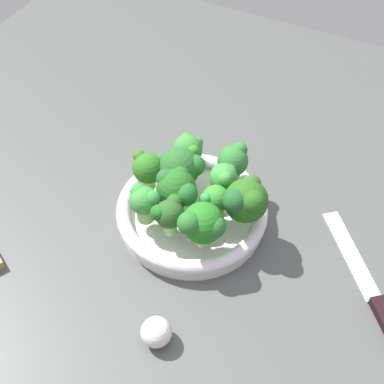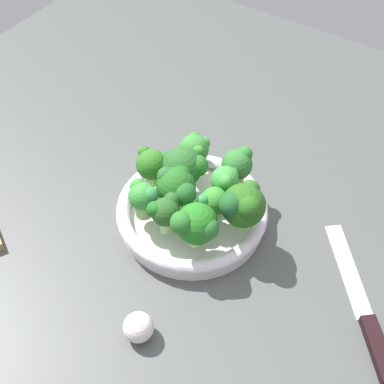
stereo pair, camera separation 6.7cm
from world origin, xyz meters
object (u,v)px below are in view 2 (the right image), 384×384
(broccoli_floret_2, at_px, (237,165))
(broccoli_floret_8, at_px, (185,166))
(broccoli_floret_4, at_px, (143,197))
(broccoli_floret_0, at_px, (225,181))
(knife, at_px, (367,318))
(bowl, at_px, (192,212))
(broccoli_floret_1, at_px, (213,202))
(garlic_bulb, at_px, (138,327))
(broccoli_floret_7, at_px, (195,149))
(broccoli_floret_6, at_px, (196,225))
(broccoli_floret_3, at_px, (177,187))
(broccoli_floret_5, at_px, (243,205))
(broccoli_floret_9, at_px, (152,164))
(broccoli_floret_10, at_px, (164,211))

(broccoli_floret_2, relative_size, broccoli_floret_8, 0.89)
(broccoli_floret_4, bearing_deg, broccoli_floret_0, -132.71)
(knife, bearing_deg, broccoli_floret_4, 6.23)
(broccoli_floret_4, bearing_deg, bowl, -133.14)
(broccoli_floret_1, height_order, broccoli_floret_4, broccoli_floret_4)
(broccoli_floret_4, xyz_separation_m, knife, (-0.36, -0.04, -0.07))
(knife, xyz_separation_m, garlic_bulb, (0.26, 0.20, 0.02))
(broccoli_floret_0, bearing_deg, broccoli_floret_7, -24.68)
(broccoli_floret_6, bearing_deg, broccoli_floret_3, -35.70)
(broccoli_floret_0, relative_size, knife, 0.29)
(broccoli_floret_5, bearing_deg, broccoli_floret_8, -12.38)
(broccoli_floret_5, xyz_separation_m, broccoli_floret_6, (0.04, 0.06, -0.00))
(broccoli_floret_1, xyz_separation_m, broccoli_floret_7, (0.08, -0.08, 0.01))
(bowl, distance_m, broccoli_floret_5, 0.11)
(broccoli_floret_2, height_order, broccoli_floret_3, broccoli_floret_3)
(broccoli_floret_2, height_order, garlic_bulb, broccoli_floret_2)
(broccoli_floret_5, height_order, broccoli_floret_9, broccoli_floret_5)
(broccoli_floret_1, distance_m, broccoli_floret_8, 0.08)
(knife, bearing_deg, broccoli_floret_10, 8.26)
(bowl, height_order, broccoli_floret_1, broccoli_floret_1)
(broccoli_floret_1, relative_size, garlic_bulb, 1.26)
(broccoli_floret_3, xyz_separation_m, knife, (-0.33, 0.00, -0.08))
(bowl, distance_m, garlic_bulb, 0.22)
(broccoli_floret_0, bearing_deg, garlic_bulb, 93.38)
(broccoli_floret_0, bearing_deg, broccoli_floret_9, 16.11)
(broccoli_floret_4, bearing_deg, broccoli_floret_5, -157.15)
(broccoli_floret_5, bearing_deg, broccoli_floret_7, -29.15)
(broccoli_floret_3, xyz_separation_m, broccoli_floret_10, (-0.01, 0.05, -0.00))
(broccoli_floret_1, bearing_deg, broccoli_floret_4, 31.31)
(broccoli_floret_7, relative_size, broccoli_floret_9, 0.91)
(broccoli_floret_1, xyz_separation_m, broccoli_floret_10, (0.05, 0.06, 0.01))
(broccoli_floret_5, xyz_separation_m, knife, (-0.22, 0.02, -0.09))
(broccoli_floret_8, distance_m, knife, 0.35)
(broccoli_floret_4, distance_m, broccoli_floret_6, 0.10)
(broccoli_floret_5, bearing_deg, broccoli_floret_1, 4.30)
(broccoli_floret_9, height_order, broccoli_floret_10, broccoli_floret_9)
(broccoli_floret_5, distance_m, broccoli_floret_6, 0.08)
(broccoli_floret_3, relative_size, broccoli_floret_7, 1.19)
(broccoli_floret_10, bearing_deg, broccoli_floret_0, -113.48)
(broccoli_floret_5, relative_size, garlic_bulb, 1.94)
(broccoli_floret_1, xyz_separation_m, garlic_bulb, (-0.01, 0.21, -0.05))
(broccoli_floret_3, distance_m, broccoli_floret_8, 0.05)
(bowl, bearing_deg, broccoli_floret_6, 127.83)
(broccoli_floret_3, relative_size, broccoli_floret_6, 0.93)
(broccoli_floret_6, bearing_deg, broccoli_floret_5, -121.40)
(broccoli_floret_2, relative_size, knife, 0.31)
(broccoli_floret_2, relative_size, broccoli_floret_5, 0.81)
(broccoli_floret_2, bearing_deg, broccoli_floret_3, 61.81)
(broccoli_floret_3, distance_m, broccoli_floret_10, 0.05)
(broccoli_floret_10, bearing_deg, broccoli_floret_2, -106.27)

